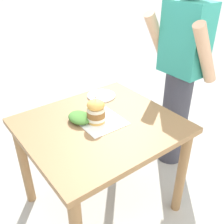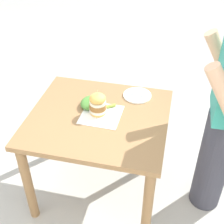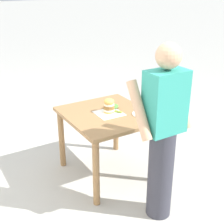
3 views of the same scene
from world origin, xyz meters
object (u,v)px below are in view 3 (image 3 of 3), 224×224
object	(u,v)px
side_plate_with_forks	(142,114)
side_salad	(111,107)
pickle_spear	(118,112)
diner_across_table	(163,133)
sandwich	(109,105)
patio_table	(107,124)

from	to	relation	value
side_plate_with_forks	side_salad	distance (m)	0.38
pickle_spear	diner_across_table	distance (m)	0.82
diner_across_table	pickle_spear	bearing A→B (deg)	-93.15
sandwich	diner_across_table	size ratio (longest dim) A/B	0.12
side_plate_with_forks	sandwich	bearing A→B (deg)	-40.41
patio_table	side_plate_with_forks	world-z (taller)	side_plate_with_forks
side_salad	diner_across_table	bearing A→B (deg)	87.65
sandwich	side_salad	bearing A→B (deg)	-133.39
patio_table	side_plate_with_forks	xyz separation A→B (m)	(-0.31, 0.23, 0.14)
patio_table	sandwich	bearing A→B (deg)	-159.45
pickle_spear	side_plate_with_forks	distance (m)	0.27
side_plate_with_forks	side_salad	xyz separation A→B (m)	(0.21, -0.32, 0.02)
sandwich	side_salad	xyz separation A→B (m)	(-0.08, -0.08, -0.06)
patio_table	diner_across_table	bearing A→B (deg)	94.34
patio_table	side_salad	xyz separation A→B (m)	(-0.11, -0.09, 0.16)
side_plate_with_forks	diner_across_table	world-z (taller)	diner_across_table
patio_table	diner_across_table	size ratio (longest dim) A/B	0.59
diner_across_table	patio_table	bearing A→B (deg)	-85.66
sandwich	pickle_spear	distance (m)	0.13
pickle_spear	diner_across_table	size ratio (longest dim) A/B	0.05
patio_table	side_salad	bearing A→B (deg)	-138.76
side_plate_with_forks	pickle_spear	bearing A→B (deg)	-40.92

